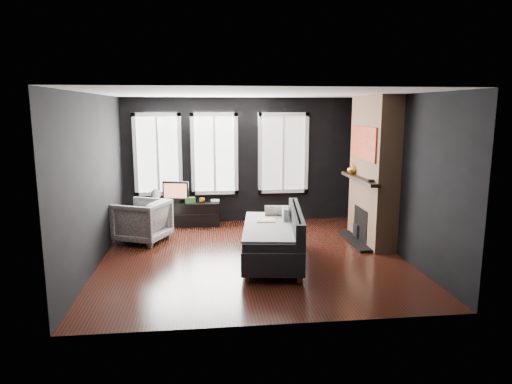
{
  "coord_description": "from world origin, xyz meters",
  "views": [
    {
      "loc": [
        -0.79,
        -7.36,
        2.47
      ],
      "look_at": [
        0.1,
        0.3,
        1.05
      ],
      "focal_mm": 32.0,
      "sensor_mm": 36.0,
      "label": 1
    }
  ],
  "objects": [
    {
      "name": "monitor",
      "position": [
        -1.39,
        2.23,
        0.76
      ],
      "size": [
        0.58,
        0.25,
        0.51
      ],
      "primitive_type": null,
      "rotation": [
        0.0,
        0.0,
        -0.24
      ],
      "color": "black",
      "rests_on": "media_console"
    },
    {
      "name": "mug",
      "position": [
        -0.84,
        2.19,
        0.56
      ],
      "size": [
        0.13,
        0.11,
        0.12
      ],
      "primitive_type": "imported",
      "rotation": [
        0.0,
        0.0,
        -0.08
      ],
      "color": "orange",
      "rests_on": "media_console"
    },
    {
      "name": "book",
      "position": [
        -0.65,
        2.28,
        0.63
      ],
      "size": [
        0.18,
        0.02,
        0.25
      ],
      "primitive_type": "imported",
      "rotation": [
        0.0,
        0.0,
        -0.01
      ],
      "color": "#C4AE97",
      "rests_on": "media_console"
    },
    {
      "name": "windows",
      "position": [
        -0.45,
        2.46,
        2.38
      ],
      "size": [
        4.0,
        0.16,
        1.76
      ],
      "primitive_type": null,
      "color": "white",
      "rests_on": "wall_back"
    },
    {
      "name": "wall_right",
      "position": [
        2.5,
        0.0,
        1.35
      ],
      "size": [
        0.02,
        5.0,
        2.7
      ],
      "primitive_type": "cube",
      "color": "black",
      "rests_on": "ground"
    },
    {
      "name": "sofa",
      "position": [
        0.3,
        -0.3,
        0.44
      ],
      "size": [
        1.29,
        2.16,
        0.88
      ],
      "primitive_type": null,
      "rotation": [
        0.0,
        0.0,
        -0.14
      ],
      "color": "black",
      "rests_on": "floor"
    },
    {
      "name": "fireplace",
      "position": [
        2.3,
        0.6,
        1.35
      ],
      "size": [
        0.7,
        1.62,
        2.7
      ],
      "primitive_type": null,
      "color": "#93724C",
      "rests_on": "floor"
    },
    {
      "name": "armchair",
      "position": [
        -1.95,
        1.1,
        0.44
      ],
      "size": [
        1.07,
        1.1,
        0.87
      ],
      "primitive_type": "imported",
      "rotation": [
        0.0,
        0.0,
        -1.99
      ],
      "color": "silver",
      "rests_on": "floor"
    },
    {
      "name": "mantel_vase",
      "position": [
        2.05,
        1.05,
        1.33
      ],
      "size": [
        0.26,
        0.26,
        0.19
      ],
      "primitive_type": "imported",
      "rotation": [
        0.0,
        0.0,
        -0.43
      ],
      "color": "gold",
      "rests_on": "fireplace"
    },
    {
      "name": "desk_fan",
      "position": [
        -1.8,
        2.25,
        0.65
      ],
      "size": [
        0.25,
        0.25,
        0.3
      ],
      "primitive_type": null,
      "rotation": [
        0.0,
        0.0,
        -0.21
      ],
      "color": "gray",
      "rests_on": "media_console"
    },
    {
      "name": "stripe_pillow",
      "position": [
        0.57,
        0.05,
        0.63
      ],
      "size": [
        0.12,
        0.38,
        0.37
      ],
      "primitive_type": "cube",
      "rotation": [
        0.0,
        0.0,
        -0.1
      ],
      "color": "gray",
      "rests_on": "sofa"
    },
    {
      "name": "storage_box",
      "position": [
        -1.09,
        2.18,
        0.56
      ],
      "size": [
        0.23,
        0.18,
        0.11
      ],
      "primitive_type": "cube",
      "rotation": [
        0.0,
        0.0,
        0.25
      ],
      "color": "#337135",
      "rests_on": "media_console"
    },
    {
      "name": "wall_back",
      "position": [
        0.0,
        2.5,
        1.35
      ],
      "size": [
        5.0,
        0.02,
        2.7
      ],
      "primitive_type": "cube",
      "color": "black",
      "rests_on": "ground"
    },
    {
      "name": "floor",
      "position": [
        0.0,
        0.0,
        0.0
      ],
      "size": [
        5.0,
        5.0,
        0.0
      ],
      "primitive_type": "plane",
      "color": "black",
      "rests_on": "ground"
    },
    {
      "name": "ceiling",
      "position": [
        0.0,
        0.0,
        2.7
      ],
      "size": [
        5.0,
        5.0,
        0.0
      ],
      "primitive_type": "plane",
      "color": "white",
      "rests_on": "ground"
    },
    {
      "name": "wall_left",
      "position": [
        -2.5,
        0.0,
        1.35
      ],
      "size": [
        0.02,
        5.0,
        2.7
      ],
      "primitive_type": "cube",
      "color": "black",
      "rests_on": "ground"
    },
    {
      "name": "media_console",
      "position": [
        -1.2,
        2.24,
        0.25
      ],
      "size": [
        1.49,
        0.56,
        0.5
      ],
      "primitive_type": null,
      "rotation": [
        0.0,
        0.0,
        -0.07
      ],
      "color": "black",
      "rests_on": "floor"
    },
    {
      "name": "mantel_clock",
      "position": [
        2.05,
        0.05,
        1.25
      ],
      "size": [
        0.14,
        0.14,
        0.04
      ],
      "primitive_type": "cylinder",
      "rotation": [
        0.0,
        0.0,
        -0.31
      ],
      "color": "black",
      "rests_on": "fireplace"
    }
  ]
}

